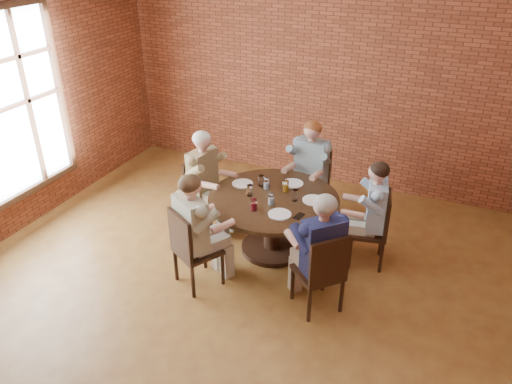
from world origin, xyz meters
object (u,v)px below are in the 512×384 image
at_px(chair_e, 323,271).
at_px(diner_d, 197,231).
at_px(chair_c, 202,191).
at_px(diner_b, 309,171).
at_px(chair_d, 190,247).
at_px(diner_c, 207,182).
at_px(smartphone, 299,216).
at_px(dining_table, 273,213).
at_px(chair_b, 311,180).
at_px(chair_a, 376,227).
at_px(diner_a, 370,214).
at_px(diner_e, 319,253).

bearing_deg(chair_e, diner_d, -42.71).
distance_m(chair_c, chair_e, 2.21).
height_order(diner_b, chair_d, diner_b).
distance_m(diner_b, diner_c, 1.38).
bearing_deg(smartphone, diner_c, 173.28).
distance_m(chair_c, diner_d, 1.25).
height_order(diner_b, chair_c, diner_b).
height_order(dining_table, chair_b, chair_b).
xyz_separation_m(diner_b, smartphone, (0.30, -1.26, 0.07)).
relative_size(diner_c, diner_d, 0.99).
distance_m(chair_b, chair_d, 2.18).
height_order(chair_b, chair_d, chair_b).
bearing_deg(chair_c, diner_b, -47.43).
distance_m(chair_a, diner_a, 0.18).
distance_m(chair_a, diner_b, 1.30).
xyz_separation_m(chair_c, diner_c, (0.09, -0.01, 0.16)).
xyz_separation_m(diner_c, chair_d, (0.43, -1.17, -0.16)).
distance_m(chair_a, diner_d, 2.08).
relative_size(dining_table, diner_b, 1.14).
height_order(chair_a, smartphone, chair_a).
bearing_deg(chair_c, chair_b, -44.76).
height_order(diner_c, chair_d, diner_c).
relative_size(chair_a, chair_e, 0.98).
height_order(dining_table, diner_c, diner_c).
bearing_deg(diner_e, chair_b, -116.26).
distance_m(chair_b, chair_c, 1.50).
relative_size(diner_a, chair_e, 1.39).
relative_size(chair_a, smartphone, 6.13).
relative_size(chair_c, diner_e, 0.70).
distance_m(diner_a, chair_b, 1.29).
xyz_separation_m(dining_table, chair_e, (0.87, -0.83, -0.01)).
distance_m(chair_d, diner_d, 0.19).
relative_size(diner_c, chair_d, 1.42).
xyz_separation_m(dining_table, diner_d, (-0.53, -0.92, 0.15)).
relative_size(chair_d, smartphone, 6.30).
bearing_deg(chair_d, chair_b, -79.18).
distance_m(dining_table, chair_d, 1.15).
distance_m(dining_table, diner_b, 0.99).
height_order(diner_c, smartphone, diner_c).
distance_m(chair_a, chair_e, 1.11).
bearing_deg(chair_d, chair_c, -36.71).
relative_size(diner_c, chair_e, 1.42).
bearing_deg(smartphone, chair_a, 45.49).
height_order(diner_a, diner_d, diner_d).
bearing_deg(chair_c, diner_a, -79.38).
distance_m(diner_a, chair_d, 2.08).
distance_m(diner_c, smartphone, 1.49).
distance_m(chair_e, smartphone, 0.75).
xyz_separation_m(diner_c, chair_e, (1.87, -1.00, -0.16)).
xyz_separation_m(chair_a, smartphone, (-0.77, -0.53, 0.25)).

